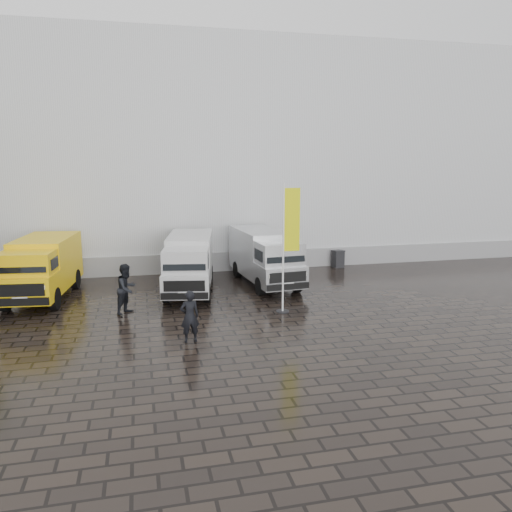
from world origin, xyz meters
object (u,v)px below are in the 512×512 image
(van_yellow, at_px, (42,269))
(van_white, at_px, (189,264))
(person_tent, at_px, (127,289))
(van_silver, at_px, (265,258))
(flagpole, at_px, (288,241))
(wheelie_bin, at_px, (338,259))
(person_front, at_px, (190,316))

(van_yellow, bearing_deg, van_white, 4.52)
(van_white, height_order, person_tent, van_white)
(van_yellow, distance_m, person_tent, 4.56)
(van_silver, relative_size, flagpole, 1.16)
(flagpole, bearing_deg, wheelie_bin, 55.04)
(van_white, relative_size, person_front, 3.33)
(person_front, bearing_deg, person_tent, -67.56)
(van_white, height_order, van_silver, van_silver)
(person_front, bearing_deg, wheelie_bin, -139.66)
(van_silver, xyz_separation_m, wheelie_bin, (4.79, 2.75, -0.77))
(van_white, bearing_deg, van_silver, 18.48)
(flagpole, distance_m, person_tent, 6.33)
(van_yellow, relative_size, van_silver, 0.94)
(van_silver, relative_size, wheelie_bin, 6.12)
(van_white, bearing_deg, van_yellow, -172.42)
(van_yellow, bearing_deg, person_front, -43.41)
(van_yellow, distance_m, van_silver, 9.66)
(van_yellow, distance_m, person_front, 8.55)
(van_silver, height_order, flagpole, flagpole)
(van_white, relative_size, person_tent, 2.94)
(wheelie_bin, bearing_deg, flagpole, -131.58)
(person_tent, bearing_deg, van_yellow, 87.45)
(person_tent, bearing_deg, flagpole, -63.18)
(van_white, distance_m, flagpole, 5.33)
(van_yellow, height_order, van_silver, van_yellow)
(van_white, xyz_separation_m, person_tent, (-2.63, -2.72, -0.26))
(van_yellow, height_order, person_front, van_yellow)
(van_yellow, bearing_deg, flagpole, -16.82)
(van_white, distance_m, wheelie_bin, 9.01)
(person_front, bearing_deg, van_white, -102.30)
(van_silver, bearing_deg, person_tent, -157.48)
(van_silver, xyz_separation_m, flagpole, (-0.23, -4.42, 1.50))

